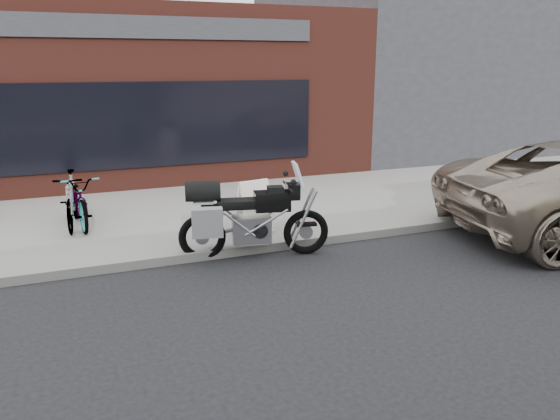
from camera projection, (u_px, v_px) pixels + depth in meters
name	position (u px, v px, depth m)	size (l,w,h in m)	color
ground	(400.00, 373.00, 5.67)	(120.00, 120.00, 0.00)	black
near_sidewalk	(219.00, 207.00, 11.94)	(44.00, 6.00, 0.15)	gray
storefront	(95.00, 92.00, 16.93)	(14.00, 10.07, 4.50)	#5C261D
neighbour_building	(420.00, 66.00, 21.01)	(10.00, 10.00, 6.00)	#2D2D32
motorcycle	(245.00, 218.00, 8.86)	(2.46, 0.91, 1.58)	black
bicycle_front	(78.00, 200.00, 10.19)	(0.65, 1.87, 0.98)	gray
bicycle_rear	(72.00, 200.00, 10.06)	(0.49, 1.73, 1.04)	gray
sandwich_sign	(254.00, 206.00, 9.84)	(0.69, 0.66, 0.94)	white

